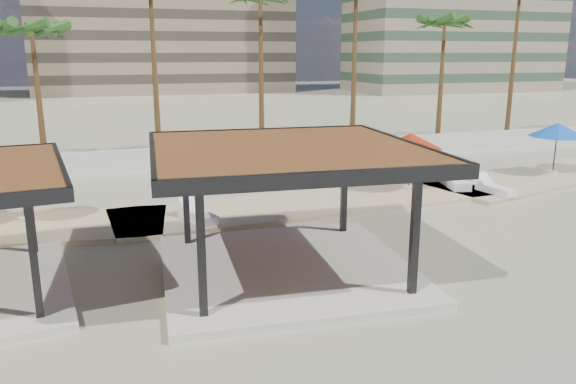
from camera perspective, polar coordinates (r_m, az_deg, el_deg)
name	(u,v)px	position (r m, az deg, el deg)	size (l,w,h in m)	color
ground	(336,273)	(16.10, 4.93, -8.25)	(200.00, 200.00, 0.00)	tan
promenade	(308,200)	(23.55, 2.09, -0.82)	(44.45, 7.97, 0.24)	#C6B284
boundary_wall	(221,156)	(30.75, -6.84, 3.64)	(56.00, 0.30, 1.20)	silver
pavilion_central	(287,198)	(15.49, -0.14, -0.59)	(7.74, 7.74, 3.65)	beige
umbrella_b	(19,164)	(22.00, -25.68, 2.61)	(3.46, 3.46, 2.42)	beige
umbrella_c	(411,141)	(25.25, 12.36, 5.10)	(3.36, 3.36, 2.48)	beige
umbrella_d	(558,130)	(31.01, 25.70, 5.68)	(2.98, 2.98, 2.50)	beige
lounger_a	(197,215)	(20.55, -9.19, -2.35)	(1.25, 2.07, 0.74)	white
lounger_b	(453,181)	(26.56, 16.46, 1.07)	(1.30, 2.49, 0.90)	white
lounger_c	(495,189)	(25.80, 20.31, 0.30)	(0.88, 2.00, 0.73)	white
lounger_d	(462,178)	(27.42, 17.26, 1.39)	(1.97, 2.27, 0.87)	white
palm_c	(32,35)	(31.92, -24.57, 14.32)	(3.00, 3.00, 8.02)	brown
palm_e	(260,3)	(33.40, -2.83, 18.61)	(3.00, 3.00, 9.98)	brown
palm_g	(445,27)	(38.17, 15.63, 15.85)	(3.00, 3.00, 8.76)	brown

